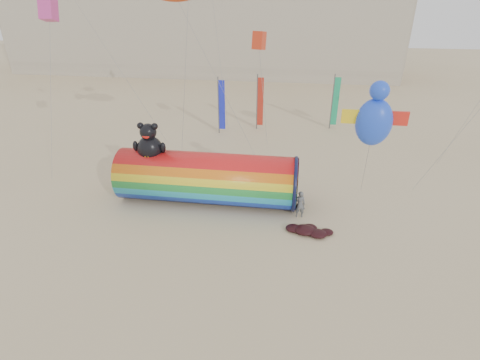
# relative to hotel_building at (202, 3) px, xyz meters

# --- Properties ---
(ground) EXTENTS (160.00, 160.00, 0.00)m
(ground) POSITION_rel_hotel_building_xyz_m (12.00, -45.95, -10.31)
(ground) COLOR #CCB58C
(ground) RESTS_ON ground
(hotel_building) EXTENTS (60.40, 15.40, 20.60)m
(hotel_building) POSITION_rel_hotel_building_xyz_m (0.00, 0.00, 0.00)
(hotel_building) COLOR #B7AD99
(hotel_building) RESTS_ON ground
(windsock_assembly) EXTENTS (11.01, 3.35, 5.08)m
(windsock_assembly) POSITION_rel_hotel_building_xyz_m (10.21, -42.93, -8.63)
(windsock_assembly) COLOR red
(windsock_assembly) RESTS_ON ground
(kite_handler) EXTENTS (0.64, 0.45, 1.68)m
(kite_handler) POSITION_rel_hotel_building_xyz_m (15.96, -43.99, -9.47)
(kite_handler) COLOR slate
(kite_handler) RESTS_ON ground
(fabric_bundle) EXTENTS (2.62, 1.35, 0.41)m
(fabric_bundle) POSITION_rel_hotel_building_xyz_m (16.47, -45.63, -10.14)
(fabric_bundle) COLOR #36090D
(fabric_bundle) RESTS_ON ground
(festival_banners) EXTENTS (10.99, 2.87, 5.20)m
(festival_banners) POSITION_rel_hotel_building_xyz_m (13.26, -28.76, -7.67)
(festival_banners) COLOR #59595E
(festival_banners) RESTS_ON ground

